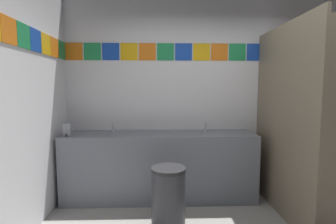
{
  "coord_description": "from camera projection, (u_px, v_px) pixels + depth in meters",
  "views": [
    {
      "loc": [
        -0.71,
        -1.95,
        1.49
      ],
      "look_at": [
        -0.61,
        1.08,
        1.2
      ],
      "focal_mm": 27.5,
      "sensor_mm": 36.0,
      "label": 1
    }
  ],
  "objects": [
    {
      "name": "vanity_counter",
      "position": [
        160.0,
        165.0,
        3.44
      ],
      "size": [
        2.5,
        0.56,
        0.88
      ],
      "color": "slate",
      "rests_on": "ground_plane"
    },
    {
      "name": "faucet_left",
      "position": [
        113.0,
        128.0,
        3.46
      ],
      "size": [
        0.04,
        0.1,
        0.14
      ],
      "color": "silver",
      "rests_on": "vanity_counter"
    },
    {
      "name": "wall_back",
      "position": [
        209.0,
        92.0,
        3.69
      ],
      "size": [
        4.03,
        0.09,
        2.82
      ],
      "color": "silver",
      "rests_on": "ground_plane"
    },
    {
      "name": "stall_divider",
      "position": [
        309.0,
        124.0,
        2.72
      ],
      "size": [
        0.92,
        1.47,
        2.2
      ],
      "color": "#726651",
      "rests_on": "ground_plane"
    },
    {
      "name": "faucet_right",
      "position": [
        205.0,
        128.0,
        3.5
      ],
      "size": [
        0.04,
        0.1,
        0.14
      ],
      "color": "silver",
      "rests_on": "vanity_counter"
    },
    {
      "name": "toilet",
      "position": [
        312.0,
        177.0,
        3.39
      ],
      "size": [
        0.39,
        0.49,
        0.74
      ],
      "color": "white",
      "rests_on": "ground_plane"
    },
    {
      "name": "trash_bin",
      "position": [
        168.0,
        197.0,
        2.72
      ],
      "size": [
        0.37,
        0.37,
        0.65
      ],
      "color": "#333338",
      "rests_on": "ground_plane"
    },
    {
      "name": "soap_dispenser",
      "position": [
        67.0,
        130.0,
        3.19
      ],
      "size": [
        0.09,
        0.09,
        0.16
      ],
      "color": "gray",
      "rests_on": "vanity_counter"
    }
  ]
}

